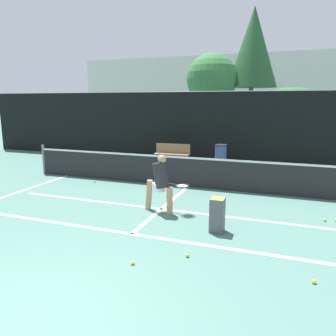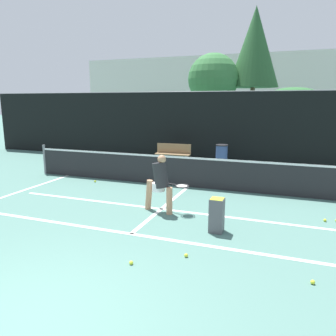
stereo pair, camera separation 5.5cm
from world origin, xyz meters
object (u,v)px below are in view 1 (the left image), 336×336
(player_practicing, at_px, (160,182))
(trash_bin, at_px, (221,156))
(courtside_bench, at_px, (172,153))
(ball_hopper, at_px, (217,214))
(parked_car, at_px, (295,141))

(player_practicing, xyz_separation_m, trash_bin, (0.31, 5.86, -0.29))
(player_practicing, height_order, trash_bin, player_practicing)
(courtside_bench, bearing_deg, trash_bin, -1.02)
(courtside_bench, bearing_deg, ball_hopper, -65.54)
(ball_hopper, bearing_deg, player_practicing, 154.16)
(trash_bin, height_order, parked_car, parked_car)
(trash_bin, distance_m, parked_car, 5.86)
(ball_hopper, distance_m, courtside_bench, 7.34)
(trash_bin, bearing_deg, parked_car, 61.13)
(trash_bin, bearing_deg, player_practicing, -93.00)
(courtside_bench, distance_m, trash_bin, 2.05)
(player_practicing, height_order, courtside_bench, player_practicing)
(player_practicing, relative_size, parked_car, 0.34)
(courtside_bench, bearing_deg, player_practicing, -75.37)
(trash_bin, bearing_deg, courtside_bench, -179.00)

